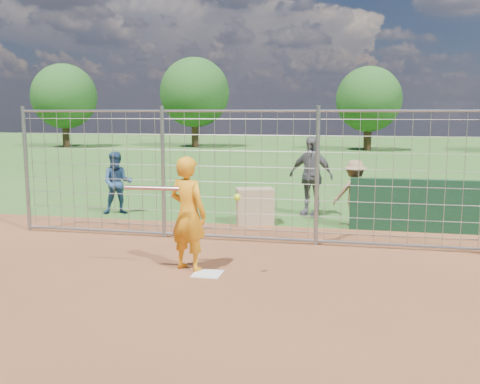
% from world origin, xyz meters
% --- Properties ---
extents(ground, '(100.00, 100.00, 0.00)m').
position_xyz_m(ground, '(0.00, 0.00, 0.00)').
color(ground, '#2D591E').
rests_on(ground, ground).
extents(infield_dirt, '(18.00, 18.00, 0.00)m').
position_xyz_m(infield_dirt, '(0.00, -3.00, 0.01)').
color(infield_dirt, brown).
rests_on(infield_dirt, ground).
extents(home_plate, '(0.43, 0.43, 0.02)m').
position_xyz_m(home_plate, '(0.00, -0.20, 0.01)').
color(home_plate, silver).
rests_on(home_plate, ground).
extents(dugout_wall, '(2.60, 0.20, 1.10)m').
position_xyz_m(dugout_wall, '(3.40, 3.60, 0.55)').
color(dugout_wall, '#11381E').
rests_on(dugout_wall, ground).
extents(batter, '(0.77, 0.64, 1.81)m').
position_xyz_m(batter, '(-0.36, -0.01, 0.90)').
color(batter, orange).
rests_on(batter, ground).
extents(bystander_a, '(0.90, 0.80, 1.53)m').
position_xyz_m(bystander_a, '(-3.47, 4.13, 0.77)').
color(bystander_a, navy).
rests_on(bystander_a, ground).
extents(bystander_b, '(1.22, 0.83, 1.92)m').
position_xyz_m(bystander_b, '(1.16, 4.93, 0.96)').
color(bystander_b, '#545559').
rests_on(bystander_b, ground).
extents(bystander_c, '(1.06, 0.80, 1.45)m').
position_xyz_m(bystander_c, '(2.19, 3.96, 0.73)').
color(bystander_c, olive).
rests_on(bystander_c, ground).
extents(equipment_bin, '(0.93, 0.78, 0.80)m').
position_xyz_m(equipment_bin, '(0.02, 3.67, 0.40)').
color(equipment_bin, tan).
rests_on(equipment_bin, ground).
extents(equipment_in_play, '(1.81, 0.13, 0.18)m').
position_xyz_m(equipment_in_play, '(-0.50, -0.34, 1.32)').
color(equipment_in_play, silver).
rests_on(equipment_in_play, ground).
extents(backstop_fence, '(9.08, 0.08, 2.60)m').
position_xyz_m(backstop_fence, '(0.00, 2.00, 1.26)').
color(backstop_fence, gray).
rests_on(backstop_fence, ground).
extents(tree_line, '(44.66, 6.72, 6.48)m').
position_xyz_m(tree_line, '(3.13, 28.13, 3.71)').
color(tree_line, '#3F2B19').
rests_on(tree_line, ground).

